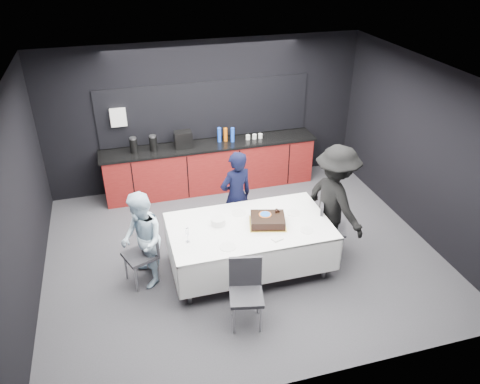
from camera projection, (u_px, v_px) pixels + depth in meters
name	position (u px, v px, depth m)	size (l,w,h in m)	color
ground	(242.00, 252.00, 7.44)	(6.00, 6.00, 0.00)	#404045
room_shell	(242.00, 145.00, 6.52)	(6.04, 5.04, 2.82)	white
kitchenette	(210.00, 162.00, 9.02)	(4.10, 0.64, 2.05)	maroon
party_table	(249.00, 233.00, 6.79)	(2.32, 1.32, 0.78)	#99999E
cake_assembly	(268.00, 220.00, 6.71)	(0.61, 0.54, 0.17)	gold
plate_stack	(218.00, 221.00, 6.71)	(0.21, 0.21, 0.10)	white
loose_plate_near	(228.00, 247.00, 6.26)	(0.22, 0.22, 0.01)	white
loose_plate_right_a	(293.00, 213.00, 6.99)	(0.21, 0.21, 0.01)	white
loose_plate_right_b	(307.00, 230.00, 6.59)	(0.19, 0.19, 0.01)	white
loose_plate_far	(239.00, 213.00, 6.99)	(0.22, 0.22, 0.01)	white
fork_pile	(277.00, 239.00, 6.40)	(0.14, 0.09, 0.02)	white
champagne_flute	(187.00, 232.00, 6.28)	(0.06, 0.06, 0.22)	white
chair_left	(145.00, 249.00, 6.63)	(0.54, 0.54, 0.92)	#313136
chair_right	(327.00, 223.00, 7.20)	(0.56, 0.56, 0.92)	#313136
chair_near	(246.00, 287.00, 5.93)	(0.50, 0.50, 0.92)	#313136
person_center	(236.00, 197.00, 7.41)	(0.57, 0.37, 1.56)	black
person_left	(142.00, 240.00, 6.48)	(0.70, 0.55, 1.45)	#C4E2F6
person_right	(335.00, 201.00, 7.05)	(1.17, 0.67, 1.80)	black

